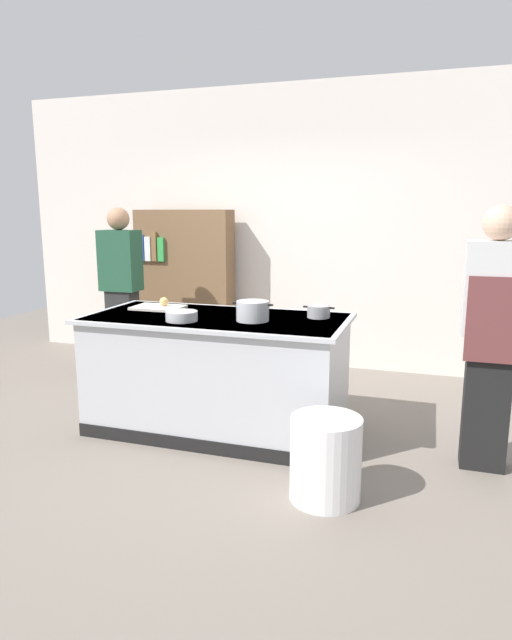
{
  "coord_description": "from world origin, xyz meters",
  "views": [
    {
      "loc": [
        1.54,
        -3.77,
        1.68
      ],
      "look_at": [
        0.25,
        0.2,
        0.85
      ],
      "focal_mm": 30.68,
      "sensor_mm": 36.0,
      "label": 1
    }
  ],
  "objects_px": {
    "person_guest": "(122,289)",
    "bookshelf": "(185,286)",
    "sauce_pan": "(319,312)",
    "mixing_bowl": "(182,316)",
    "trash_bin": "(326,458)",
    "person_chef": "(492,333)",
    "stock_pot": "(253,311)",
    "onion": "(164,302)"
  },
  "relations": [
    {
      "from": "onion",
      "to": "person_guest",
      "type": "height_order",
      "value": "person_guest"
    },
    {
      "from": "sauce_pan",
      "to": "mixing_bowl",
      "type": "height_order",
      "value": "sauce_pan"
    },
    {
      "from": "sauce_pan",
      "to": "mixing_bowl",
      "type": "bearing_deg",
      "value": -155.01
    },
    {
      "from": "person_guest",
      "to": "bookshelf",
      "type": "distance_m",
      "value": 0.86
    },
    {
      "from": "onion",
      "to": "mixing_bowl",
      "type": "xyz_separation_m",
      "value": [
        0.36,
        -0.43,
        -0.02
      ]
    },
    {
      "from": "person_guest",
      "to": "bookshelf",
      "type": "relative_size",
      "value": 1.01
    },
    {
      "from": "sauce_pan",
      "to": "person_chef",
      "type": "bearing_deg",
      "value": -11.94
    },
    {
      "from": "bookshelf",
      "to": "person_guest",
      "type": "bearing_deg",
      "value": -112.14
    },
    {
      "from": "onion",
      "to": "sauce_pan",
      "type": "relative_size",
      "value": 0.31
    },
    {
      "from": "trash_bin",
      "to": "person_chef",
      "type": "relative_size",
      "value": 0.29
    },
    {
      "from": "trash_bin",
      "to": "mixing_bowl",
      "type": "bearing_deg",
      "value": 154.67
    },
    {
      "from": "bookshelf",
      "to": "onion",
      "type": "bearing_deg",
      "value": -70.41
    },
    {
      "from": "stock_pot",
      "to": "person_guest",
      "type": "relative_size",
      "value": 0.18
    },
    {
      "from": "stock_pot",
      "to": "person_guest",
      "type": "xyz_separation_m",
      "value": [
        -1.75,
        1.08,
        -0.06
      ]
    },
    {
      "from": "sauce_pan",
      "to": "mixing_bowl",
      "type": "distance_m",
      "value": 1.02
    },
    {
      "from": "bookshelf",
      "to": "stock_pot",
      "type": "bearing_deg",
      "value": -52.77
    },
    {
      "from": "mixing_bowl",
      "to": "trash_bin",
      "type": "relative_size",
      "value": 0.46
    },
    {
      "from": "sauce_pan",
      "to": "person_guest",
      "type": "height_order",
      "value": "person_guest"
    },
    {
      "from": "stock_pot",
      "to": "bookshelf",
      "type": "bearing_deg",
      "value": 127.23
    },
    {
      "from": "onion",
      "to": "stock_pot",
      "type": "distance_m",
      "value": 0.89
    },
    {
      "from": "trash_bin",
      "to": "bookshelf",
      "type": "distance_m",
      "value": 3.4
    },
    {
      "from": "person_guest",
      "to": "bookshelf",
      "type": "height_order",
      "value": "person_guest"
    },
    {
      "from": "onion",
      "to": "trash_bin",
      "type": "xyz_separation_m",
      "value": [
        1.54,
        -0.98,
        -0.7
      ]
    },
    {
      "from": "stock_pot",
      "to": "bookshelf",
      "type": "distance_m",
      "value": 2.36
    },
    {
      "from": "onion",
      "to": "person_guest",
      "type": "distance_m",
      "value": 1.21
    },
    {
      "from": "person_chef",
      "to": "person_guest",
      "type": "relative_size",
      "value": 1.0
    },
    {
      "from": "trash_bin",
      "to": "person_guest",
      "type": "height_order",
      "value": "person_guest"
    },
    {
      "from": "mixing_bowl",
      "to": "onion",
      "type": "bearing_deg",
      "value": 130.38
    },
    {
      "from": "person_guest",
      "to": "person_chef",
      "type": "bearing_deg",
      "value": 71.43
    },
    {
      "from": "mixing_bowl",
      "to": "person_guest",
      "type": "xyz_separation_m",
      "value": [
        -1.26,
        1.24,
        -0.02
      ]
    },
    {
      "from": "person_guest",
      "to": "bookshelf",
      "type": "xyz_separation_m",
      "value": [
        0.32,
        0.8,
        -0.06
      ]
    },
    {
      "from": "trash_bin",
      "to": "sauce_pan",
      "type": "bearing_deg",
      "value": 104.72
    },
    {
      "from": "stock_pot",
      "to": "person_guest",
      "type": "bearing_deg",
      "value": 148.34
    },
    {
      "from": "trash_bin",
      "to": "stock_pot",
      "type": "bearing_deg",
      "value": 133.85
    },
    {
      "from": "mixing_bowl",
      "to": "person_chef",
      "type": "relative_size",
      "value": 0.14
    },
    {
      "from": "trash_bin",
      "to": "person_chef",
      "type": "bearing_deg",
      "value": 38.79
    },
    {
      "from": "mixing_bowl",
      "to": "person_chef",
      "type": "xyz_separation_m",
      "value": [
        2.1,
        0.18,
        -0.02
      ]
    },
    {
      "from": "sauce_pan",
      "to": "bookshelf",
      "type": "distance_m",
      "value": 2.45
    },
    {
      "from": "trash_bin",
      "to": "person_guest",
      "type": "distance_m",
      "value": 3.1
    },
    {
      "from": "stock_pot",
      "to": "trash_bin",
      "type": "height_order",
      "value": "stock_pot"
    },
    {
      "from": "person_guest",
      "to": "trash_bin",
      "type": "bearing_deg",
      "value": 52.55
    },
    {
      "from": "sauce_pan",
      "to": "trash_bin",
      "type": "height_order",
      "value": "sauce_pan"
    }
  ]
}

